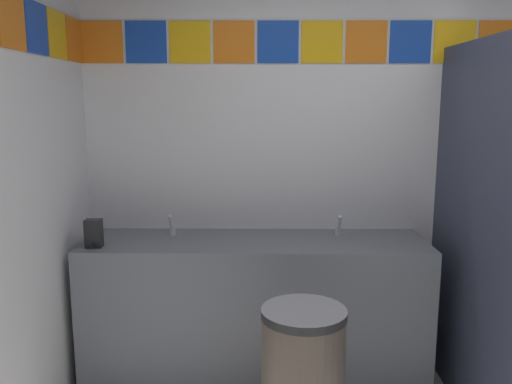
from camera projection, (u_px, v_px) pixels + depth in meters
wall_back at (381, 164)px, 3.33m from camera, size 3.72×0.09×2.56m
vanity_counter at (255, 308)px, 3.17m from camera, size 2.02×0.55×0.87m
faucet_left at (172, 228)px, 3.18m from camera, size 0.04×0.10×0.14m
faucet_right at (338, 228)px, 3.17m from camera, size 0.04×0.10×0.14m
soap_dispenser at (94, 233)px, 2.93m from camera, size 0.09×0.09×0.16m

